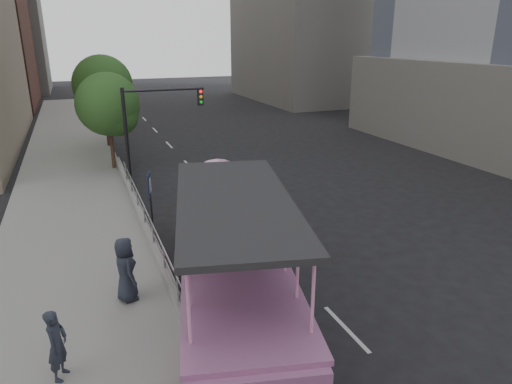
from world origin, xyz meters
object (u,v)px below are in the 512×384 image
Objects in this scene: pedestrian_far at (126,269)px; traffic_signal at (149,121)px; duck_boat at (230,255)px; street_tree_near at (110,107)px; street_tree_far at (105,87)px; pedestrian_near at (57,345)px; car at (251,202)px; parking_sign at (151,200)px.

traffic_signal is at bearing -24.11° from pedestrian_far.
street_tree_near is at bearing 97.31° from duck_boat.
street_tree_far reaches higher than duck_boat.
pedestrian_near is at bearing 136.24° from pedestrian_far.
traffic_signal is 3.80m from street_tree_near.
duck_boat is 6.76× the size of pedestrian_near.
car is 11.23m from pedestrian_near.
duck_boat reaches higher than parking_sign.
traffic_signal is (-0.35, 11.72, 2.13)m from duck_boat.
pedestrian_far is at bearing -117.09° from car.
duck_boat is 5.30m from pedestrian_near.
pedestrian_far reaches higher than pedestrian_near.
pedestrian_far is at bearing -10.24° from pedestrian_near.
parking_sign is (-1.55, 4.78, 0.35)m from duck_boat.
duck_boat is 6.59m from car.
pedestrian_near is 0.33× the size of traffic_signal.
street_tree_near reaches higher than pedestrian_far.
parking_sign is 0.48× the size of street_tree_near.
street_tree_near reaches higher than duck_boat.
street_tree_near is at bearing -14.99° from pedestrian_far.
street_tree_far reaches higher than parking_sign.
pedestrian_far is (1.77, 2.74, 0.11)m from pedestrian_near.
street_tree_far is at bearing 15.27° from pedestrian_near.
parking_sign is at bearing 107.97° from duck_boat.
pedestrian_far is at bearing -108.39° from parking_sign.
pedestrian_far is 20.98m from street_tree_far.
pedestrian_near is at bearing -112.92° from car.
car is 16.38m from street_tree_far.
pedestrian_near is 0.30× the size of street_tree_near.
duck_boat is at bearing -109.11° from pedestrian_far.
street_tree_near is (2.82, 17.46, 2.67)m from pedestrian_near.
street_tree_far reaches higher than pedestrian_near.
duck_boat is 1.77× the size of street_tree_far.
parking_sign reaches higher than car.
duck_boat is at bearing -72.03° from parking_sign.
street_tree_far reaches higher than car.
pedestrian_far is 4.60m from parking_sign.
pedestrian_far is at bearing -103.19° from traffic_signal.
car is 4.71m from parking_sign.
pedestrian_near is at bearing -97.34° from street_tree_far.
street_tree_near is (-0.40, 10.37, 2.10)m from parking_sign.
traffic_signal is (-3.25, 5.85, 2.85)m from car.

